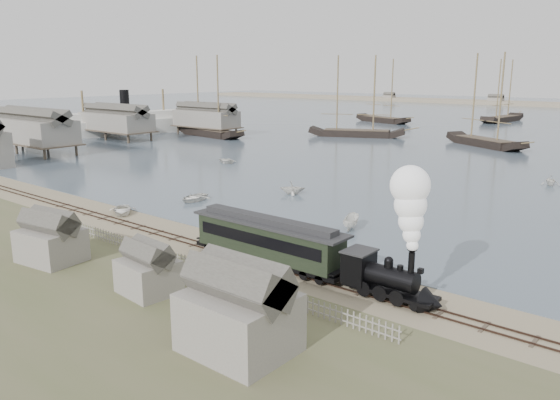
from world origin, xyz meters
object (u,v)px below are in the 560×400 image
Objects in this scene: passenger_coach at (268,239)px; beached_dinghy at (122,210)px; steamship at (125,112)px; locomotive at (402,244)px.

beached_dinghy is at bearing 174.50° from passenger_coach.
passenger_coach is 0.29× the size of steamship.
locomotive is 12.33m from passenger_coach.
passenger_coach is at bearing -58.18° from beached_dinghy.
locomotive is 2.20× the size of beached_dinghy.
passenger_coach is at bearing -105.28° from steamship.
beached_dinghy is at bearing 176.35° from locomotive.
locomotive is 0.63× the size of passenger_coach.
passenger_coach is 3.50× the size of beached_dinghy.
locomotive is 36.39m from beached_dinghy.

